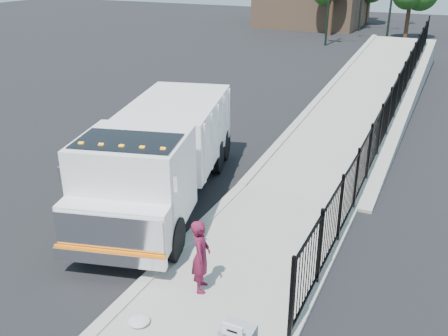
% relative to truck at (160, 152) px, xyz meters
% --- Properties ---
extents(ground, '(120.00, 120.00, 0.00)m').
position_rel_truck_xyz_m(ground, '(1.82, -2.09, -1.63)').
color(ground, black).
rests_on(ground, ground).
extents(sidewalk, '(3.55, 12.00, 0.12)m').
position_rel_truck_xyz_m(sidewalk, '(3.74, -4.09, -1.57)').
color(sidewalk, '#9E998E').
rests_on(sidewalk, ground).
extents(curb, '(0.30, 12.00, 0.16)m').
position_rel_truck_xyz_m(curb, '(1.82, -4.09, -1.55)').
color(curb, '#ADAAA3').
rests_on(curb, ground).
extents(ramp, '(3.95, 24.06, 3.19)m').
position_rel_truck_xyz_m(ramp, '(3.94, 13.91, -1.63)').
color(ramp, '#9E998E').
rests_on(ramp, ground).
extents(iron_fence, '(0.10, 28.00, 1.80)m').
position_rel_truck_xyz_m(iron_fence, '(5.37, 9.91, -0.73)').
color(iron_fence, black).
rests_on(iron_fence, ground).
extents(truck, '(4.72, 8.86, 2.90)m').
position_rel_truck_xyz_m(truck, '(0.00, 0.00, 0.00)').
color(truck, black).
rests_on(truck, ground).
extents(worker, '(0.61, 0.73, 1.70)m').
position_rel_truck_xyz_m(worker, '(3.12, -3.44, -0.66)').
color(worker, maroon).
rests_on(worker, sidewalk).
extents(arrow_sign, '(0.35, 0.04, 0.22)m').
position_rel_truck_xyz_m(arrow_sign, '(4.92, -5.80, -0.15)').
color(arrow_sign, white).
rests_on(arrow_sign, utility_cabinet).
extents(debris, '(0.45, 0.45, 0.11)m').
position_rel_truck_xyz_m(debris, '(2.50, -4.98, -1.45)').
color(debris, silver).
rests_on(debris, sidewalk).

